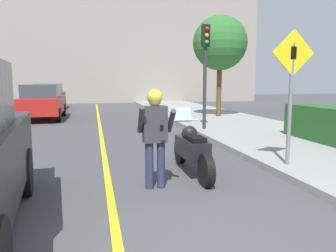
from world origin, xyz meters
TOP-DOWN VIEW (x-y plane):
  - sidewalk_curb at (4.80, 4.00)m, footprint 4.40×44.00m
  - road_center_line at (-0.60, 6.00)m, footprint 0.12×36.00m
  - building_backdrop at (0.00, 26.00)m, footprint 28.00×1.20m
  - motorcycle at (1.06, 3.12)m, footprint 0.62×2.33m
  - person_biker at (0.18, 2.37)m, footprint 0.59×0.47m
  - crossing_sign at (3.02, 2.83)m, footprint 0.91×0.08m
  - traffic_light at (3.03, 8.04)m, footprint 0.26×0.30m
  - street_tree at (5.16, 12.08)m, footprint 2.59×2.59m
  - parked_car_red at (-3.22, 13.74)m, footprint 1.88×4.20m
  - parked_car_black at (-3.69, 19.90)m, footprint 1.88×4.20m

SIDE VIEW (x-z plane):
  - road_center_line at x=-0.60m, z-range 0.00..0.01m
  - sidewalk_curb at x=4.80m, z-range 0.00..0.14m
  - motorcycle at x=1.06m, z-range -0.14..1.13m
  - parked_car_red at x=-3.22m, z-range 0.02..1.70m
  - parked_car_black at x=-3.69m, z-range 0.02..1.70m
  - person_biker at x=0.18m, z-range 0.19..1.88m
  - crossing_sign at x=3.02m, z-range 0.42..3.10m
  - traffic_light at x=3.03m, z-range 0.85..4.48m
  - street_tree at x=5.16m, z-range 1.23..6.03m
  - building_backdrop at x=0.00m, z-range 0.00..9.73m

